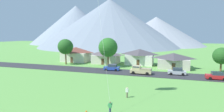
{
  "coord_description": "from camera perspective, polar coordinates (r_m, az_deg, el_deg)",
  "views": [
    {
      "loc": [
        8.31,
        -13.95,
        9.92
      ],
      "look_at": [
        -0.18,
        12.88,
        6.48
      ],
      "focal_mm": 28.9,
      "sensor_mm": 36.0,
      "label": 1
    }
  ],
  "objects": [
    {
      "name": "parked_car_red_west_end",
      "position": [
        45.6,
        30.15,
        -5.45
      ],
      "size": [
        4.26,
        2.19,
        1.68
      ],
      "color": "red",
      "rests_on": "road_strip"
    },
    {
      "name": "house_rightmost",
      "position": [
        66.49,
        -11.33,
        0.6
      ],
      "size": [
        10.2,
        6.84,
        5.24
      ],
      "color": "beige",
      "rests_on": "ground"
    },
    {
      "name": "soccer_ball",
      "position": [
        24.24,
        -8.17,
        -16.96
      ],
      "size": [
        0.24,
        0.24,
        0.24
      ],
      "primitive_type": "sphere",
      "color": "orange",
      "rests_on": "ground"
    },
    {
      "name": "mountain_far_east_ridge",
      "position": [
        165.25,
        13.73,
        7.65
      ],
      "size": [
        82.04,
        82.04,
        24.98
      ],
      "primitive_type": "cone",
      "color": "#8E939E",
      "rests_on": "ground"
    },
    {
      "name": "house_leftmost",
      "position": [
        55.93,
        18.84,
        -1.26
      ],
      "size": [
        9.23,
        8.24,
        4.41
      ],
      "color": "beige",
      "rests_on": "ground"
    },
    {
      "name": "tree_left_of_center",
      "position": [
        53.52,
        31.36,
        0.02
      ],
      "size": [
        4.26,
        4.26,
        6.56
      ],
      "color": "brown",
      "rests_on": "ground"
    },
    {
      "name": "mountain_central_ridge",
      "position": [
        148.22,
        -0.77,
        10.43
      ],
      "size": [
        111.35,
        111.35,
        37.8
      ],
      "primitive_type": "cone",
      "color": "gray",
      "rests_on": "ground"
    },
    {
      "name": "mountain_far_west_ridge",
      "position": [
        197.3,
        -11.26,
        9.69
      ],
      "size": [
        92.69,
        92.69,
        39.55
      ],
      "primitive_type": "cone",
      "color": "gray",
      "rests_on": "ground"
    },
    {
      "name": "tree_near_left",
      "position": [
        54.26,
        -1.27,
        2.74
      ],
      "size": [
        5.78,
        5.78,
        8.83
      ],
      "color": "brown",
      "rests_on": "ground"
    },
    {
      "name": "house_left_center",
      "position": [
        61.42,
        -1.91,
        -0.15
      ],
      "size": [
        9.03,
        7.14,
        4.49
      ],
      "color": "beige",
      "rests_on": "ground"
    },
    {
      "name": "watcher_person",
      "position": [
        28.85,
        4.79,
        -11.33
      ],
      "size": [
        0.56,
        0.24,
        1.68
      ],
      "color": "#70604C",
      "rests_on": "ground"
    },
    {
      "name": "tree_center",
      "position": [
        60.59,
        -14.5,
        2.85
      ],
      "size": [
        4.99,
        4.99,
        8.34
      ],
      "color": "brown",
      "rests_on": "ground"
    },
    {
      "name": "house_right_center",
      "position": [
        59.57,
        8.74,
        -0.15
      ],
      "size": [
        9.31,
        6.8,
        5.09
      ],
      "color": "silver",
      "rests_on": "ground"
    },
    {
      "name": "pickup_truck_sand_west_side",
      "position": [
        45.41,
        8.96,
        -4.38
      ],
      "size": [
        5.27,
        2.47,
        1.99
      ],
      "color": "#C6B284",
      "rests_on": "road_strip"
    },
    {
      "name": "parked_car_blue_mid_west",
      "position": [
        49.17,
        -0.03,
        -3.65
      ],
      "size": [
        4.27,
        2.22,
        1.68
      ],
      "color": "#2847A8",
      "rests_on": "road_strip"
    },
    {
      "name": "parked_car_silver_mid_east",
      "position": [
        46.77,
        19.84,
        -4.62
      ],
      "size": [
        4.25,
        2.17,
        1.68
      ],
      "color": "#B7BCC1",
      "rests_on": "road_strip"
    },
    {
      "name": "road_strip",
      "position": [
        46.7,
        6.94,
        -5.31
      ],
      "size": [
        160.0,
        6.99,
        0.08
      ],
      "primitive_type": "cube",
      "color": "#2D2D33",
      "rests_on": "ground"
    }
  ]
}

